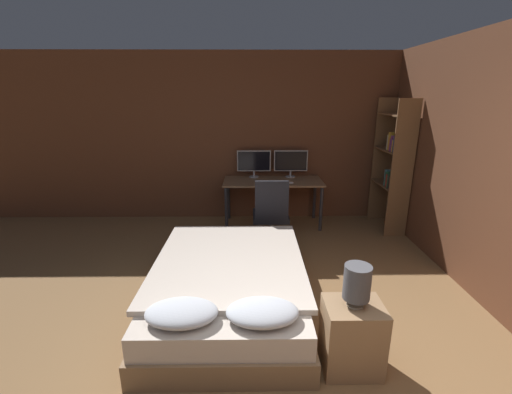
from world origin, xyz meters
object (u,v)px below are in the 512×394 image
bed (229,286)px  bedside_lamp (357,283)px  nightstand (352,337)px  office_chair (271,219)px  bookshelf (394,160)px  desk (273,186)px  monitor_right (291,162)px  monitor_left (254,162)px  computer_mouse (291,183)px  keyboard (274,184)px

bed → bedside_lamp: 1.36m
nightstand → office_chair: office_chair is taller
bedside_lamp → bookshelf: size_ratio=0.16×
bed → bedside_lamp: bedside_lamp is taller
bedside_lamp → desk: bedside_lamp is taller
monitor_right → office_chair: (-0.38, -1.06, -0.60)m
desk → monitor_right: size_ratio=2.86×
bed → monitor_left: size_ratio=3.79×
desk → office_chair: size_ratio=1.59×
bed → office_chair: 1.54m
computer_mouse → bookshelf: 1.58m
monitor_right → bed: bearing=-108.9°
monitor_right → bookshelf: size_ratio=0.27×
computer_mouse → office_chair: bearing=-119.4°
bedside_lamp → monitor_right: (-0.12, 3.31, 0.25)m
bed → desk: desk is taller
nightstand → keyboard: (-0.42, 2.85, 0.47)m
keyboard → office_chair: bearing=-97.1°
office_chair → computer_mouse: bearing=60.6°
computer_mouse → office_chair: (-0.34, -0.60, -0.36)m
bookshelf → computer_mouse: bearing=-179.1°
monitor_left → office_chair: monitor_left is taller
bed → desk: 2.39m
keyboard → bookshelf: (1.81, 0.02, 0.35)m
bedside_lamp → monitor_left: (-0.72, 3.31, 0.25)m
desk → office_chair: bearing=-95.2°
monitor_left → computer_mouse: bearing=-39.1°
monitor_right → keyboard: 0.60m
nightstand → office_chair: 2.30m
bedside_lamp → office_chair: (-0.50, 2.24, -0.35)m
nightstand → monitor_right: 3.38m
bedside_lamp → monitor_right: monitor_right is taller
office_chair → keyboard: bearing=82.9°
monitor_left → bookshelf: size_ratio=0.27×
bedside_lamp → desk: size_ratio=0.21×
bed → office_chair: (0.49, 1.46, 0.15)m
nightstand → computer_mouse: size_ratio=7.96×
monitor_left → computer_mouse: size_ratio=7.79×
bedside_lamp → desk: (-0.42, 3.07, -0.09)m
bedside_lamp → computer_mouse: bedside_lamp is taller
keyboard → bookshelf: bookshelf is taller
office_chair → monitor_right: bearing=70.5°
desk → monitor_left: bearing=142.4°
computer_mouse → keyboard: bearing=180.0°
nightstand → monitor_left: (-0.72, 3.31, 0.71)m
monitor_left → bookshelf: bearing=-11.7°
nightstand → monitor_left: size_ratio=1.02×
desk → bookshelf: size_ratio=0.78×
bedside_lamp → computer_mouse: (-0.16, 2.85, 0.01)m
monitor_left → bedside_lamp: bearing=-77.6°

